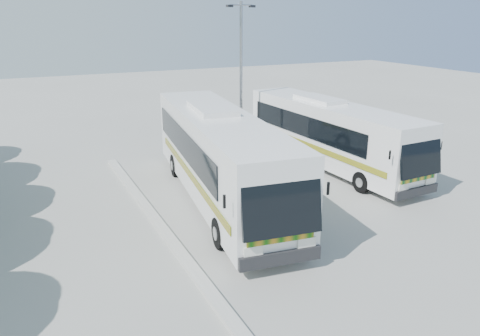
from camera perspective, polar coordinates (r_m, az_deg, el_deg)
ground at (r=17.42m, az=-1.33°, el=-7.28°), size 100.00×100.00×0.00m
kerb_divider at (r=18.41m, az=-10.51°, el=-5.89°), size 0.40×16.00×0.15m
coach_main at (r=19.31m, az=-2.49°, el=1.63°), size 4.30×13.31×3.63m
coach_adjacent at (r=24.25m, az=10.89°, el=4.26°), size 2.89×11.83×3.26m
lamppost at (r=26.16m, az=0.13°, el=11.66°), size 1.95×0.78×8.17m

